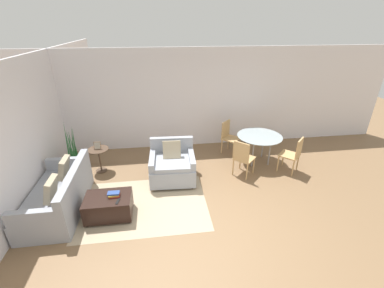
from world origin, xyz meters
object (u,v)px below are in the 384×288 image
Objects in this scene: side_table at (99,156)px; tv_remote_primary at (118,201)px; couch at (59,196)px; book_stack at (114,194)px; dining_table at (259,139)px; potted_plant at (75,161)px; armchair at (172,165)px; dining_chair_near_left at (243,156)px; dining_chair_near_right at (294,153)px; ottoman at (109,206)px; picture_frame at (97,146)px; dining_chair_far_left at (229,135)px.

tv_remote_primary is at bearing -70.39° from side_table.
couch is 1.14m from book_stack.
tv_remote_primary is 0.15× the size of dining_table.
side_table is (0.59, -0.07, 0.15)m from potted_plant.
couch is at bearing -160.89° from armchair.
book_stack is at bearing -154.33° from dining_table.
armchair is at bearing -19.01° from side_table.
armchair is 1.75× the size of side_table.
dining_chair_near_left is 1.25m from dining_chair_near_right.
armchair is 1.59m from book_stack.
side_table reaches higher than tv_remote_primary.
dining_chair_near_right reaches higher than couch.
dining_chair_near_right is at bearing 14.08° from book_stack.
dining_chair_near_right is at bearing -8.42° from side_table.
dining_chair_near_left reaches higher than tv_remote_primary.
book_stack is at bearing -16.62° from couch.
dining_chair_near_left reaches higher than side_table.
side_table reaches higher than ottoman.
couch is 1.51m from picture_frame.
potted_plant is at bearing 120.52° from ottoman.
dining_chair_far_left reaches higher than couch.
tv_remote_primary is at bearing -137.86° from dining_chair_far_left.
tv_remote_primary is 3.62m from dining_chair_far_left.
dining_chair_near_left is at bearing 19.52° from ottoman.
armchair is 1.82m from side_table.
side_table is 0.26m from picture_frame.
dining_chair_far_left is (3.93, 0.50, 0.25)m from potted_plant.
picture_frame is at bearing 160.99° from armchair.
dining_table is at bearing 13.40° from armchair.
couch is at bearing -110.42° from side_table.
picture_frame is (0.51, 1.36, 0.40)m from couch.
armchair is 2.40m from potted_plant.
book_stack is (-1.14, -1.09, 0.12)m from armchair.
potted_plant is 4.57m from dining_table.
couch is at bearing 163.38° from book_stack.
armchair is 0.81× the size of potted_plant.
tv_remote_primary is (0.09, -0.17, -0.04)m from book_stack.
potted_plant is (-0.08, 1.43, -0.02)m from couch.
potted_plant reaches higher than tv_remote_primary.
dining_chair_far_left is at bearing 9.63° from side_table.
side_table is at bearing 90.00° from picture_frame.
dining_table is 0.89m from dining_chair_near_right.
book_stack is 2.95m from dining_chair_near_left.
dining_chair_far_left reaches higher than dining_table.
armchair is 1.25× the size of ottoman.
potted_plant is 3.97m from dining_chair_far_left.
couch is 4.67m from dining_table.
ottoman is at bearing 142.95° from tv_remote_primary.
tv_remote_primary is (0.21, -0.16, 0.20)m from ottoman.
potted_plant is at bearing 173.26° from picture_frame.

